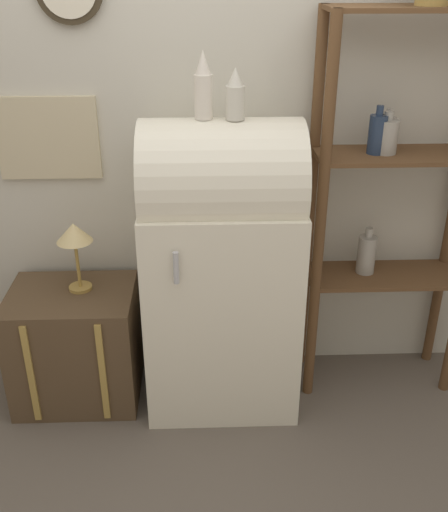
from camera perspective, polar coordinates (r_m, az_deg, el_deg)
The scene contains 8 objects.
ground_plane at distance 2.99m, azimuth -0.04°, elevation -15.87°, with size 12.00×12.00×0.00m, color #60564C.
wall_back at distance 2.86m, azimuth -0.58°, elevation 13.12°, with size 7.00×0.09×2.70m.
refrigerator at distance 2.79m, azimuth -0.24°, elevation -0.95°, with size 0.71×0.59×1.41m.
suitcase_trunk at distance 3.09m, azimuth -13.90°, elevation -8.20°, with size 0.60×0.47×0.59m.
shelf_unit at distance 2.89m, azimuth 15.65°, elevation 6.12°, with size 0.76×0.31×1.84m.
vase_left at distance 2.53m, azimuth -1.99°, elevation 15.76°, with size 0.08×0.08×0.27m.
vase_center at distance 2.52m, azimuth 1.08°, elevation 15.04°, with size 0.08×0.08×0.21m.
desk_lamp at distance 2.84m, azimuth -14.06°, elevation 1.75°, with size 0.17×0.17×0.34m.
Camera 1 is at (-0.08, -2.20, 2.01)m, focal length 42.00 mm.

